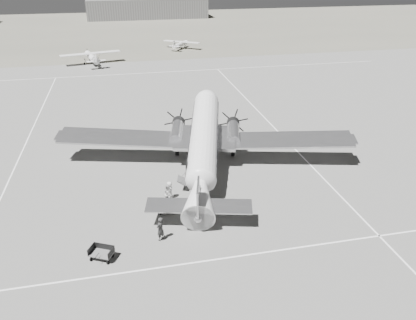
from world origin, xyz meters
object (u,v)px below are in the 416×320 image
at_px(hangar_main, 147,8).
at_px(dc3_airliner, 204,144).
at_px(baggage_cart_far, 102,253).
at_px(passenger, 170,190).
at_px(light_plane_right, 181,45).
at_px(ground_crew, 160,229).
at_px(light_plane_left, 92,58).
at_px(baggage_cart_near, 167,207).
at_px(ramp_agent, 169,194).

xyz_separation_m(hangar_main, dc3_airliner, (-4.12, -120.60, -0.35)).
xyz_separation_m(hangar_main, baggage_cart_far, (-13.95, -132.19, -2.82)).
height_order(hangar_main, passenger, hangar_main).
relative_size(light_plane_right, ground_crew, 4.63).
height_order(dc3_airliner, light_plane_left, dc3_airliner).
distance_m(hangar_main, light_plane_right, 59.02).
bearing_deg(hangar_main, baggage_cart_near, -93.90).
bearing_deg(light_plane_left, baggage_cart_near, -95.40).
height_order(dc3_airliner, light_plane_right, dc3_airliner).
bearing_deg(baggage_cart_far, baggage_cart_near, 70.37).
bearing_deg(ramp_agent, baggage_cart_near, -173.82).
height_order(ramp_agent, passenger, ramp_agent).
bearing_deg(baggage_cart_far, ground_crew, 43.75).
xyz_separation_m(hangar_main, light_plane_left, (-16.95, -70.57, -2.05)).
bearing_deg(baggage_cart_far, hangar_main, 110.75).
xyz_separation_m(ground_crew, ramp_agent, (1.26, 5.03, -0.07)).
height_order(baggage_cart_far, ground_crew, ground_crew).
bearing_deg(baggage_cart_far, ramp_agent, 75.34).
height_order(light_plane_right, baggage_cart_near, light_plane_right).
xyz_separation_m(dc3_airliner, light_plane_right, (7.19, 61.71, -1.99)).
relative_size(baggage_cart_near, passenger, 0.97).
distance_m(dc3_airliner, passenger, 6.40).
distance_m(dc3_airliner, ramp_agent, 7.02).
xyz_separation_m(dc3_airliner, ramp_agent, (-4.22, -5.23, -2.02)).
relative_size(light_plane_right, baggage_cart_near, 5.65).
relative_size(baggage_cart_near, ramp_agent, 0.88).
distance_m(hangar_main, dc3_airliner, 120.67).
xyz_separation_m(baggage_cart_far, ramp_agent, (5.61, 6.36, 0.44)).
bearing_deg(baggage_cart_near, light_plane_left, 96.19).
bearing_deg(ground_crew, hangar_main, -138.10).
height_order(hangar_main, baggage_cart_near, hangar_main).
bearing_deg(baggage_cart_far, light_plane_right, 103.70).
bearing_deg(baggage_cart_near, light_plane_right, 78.11).
bearing_deg(ramp_agent, baggage_cart_far, 158.83).
bearing_deg(baggage_cart_near, dc3_airliner, 53.15).
relative_size(hangar_main, passenger, 25.11).
xyz_separation_m(light_plane_right, ramp_agent, (-11.40, -66.94, -0.03)).
bearing_deg(dc3_airliner, passenger, -117.79).
distance_m(light_plane_right, ground_crew, 73.08).
distance_m(hangar_main, baggage_cart_near, 127.49).
distance_m(ground_crew, passenger, 5.95).
relative_size(dc3_airliner, light_plane_right, 3.36).
relative_size(light_plane_left, light_plane_right, 1.31).
bearing_deg(passenger, light_plane_left, 17.40).
relative_size(light_plane_left, ground_crew, 6.06).
height_order(hangar_main, light_plane_left, hangar_main).
relative_size(dc3_airliner, passenger, 18.49).
height_order(baggage_cart_near, baggage_cart_far, baggage_cart_far).
height_order(light_plane_left, baggage_cart_far, light_plane_left).
bearing_deg(passenger, ramp_agent, 174.14).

